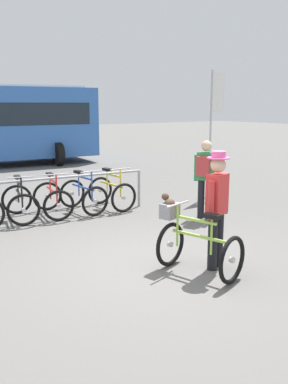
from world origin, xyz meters
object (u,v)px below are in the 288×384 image
pedestrian_with_backpack (205,175)px  banner_flag (215,110)px  racked_bike_red (53,199)px  person_with_featured_bike (217,205)px  racked_bike_black (20,203)px  featured_bicycle (192,239)px  racked_bike_yellow (111,192)px  racked_bike_blue (83,196)px

pedestrian_with_backpack → banner_flag: (1.71, 1.60, 1.29)m
banner_flag → racked_bike_red: bearing=174.6°
person_with_featured_bike → banner_flag: 5.26m
racked_bike_black → racked_bike_red: size_ratio=1.01×
featured_bicycle → person_with_featured_bike: (0.39, -0.07, 0.46)m
racked_bike_yellow → person_with_featured_bike: 4.16m
racked_bike_blue → pedestrian_with_backpack: pedestrian_with_backpack is taller
racked_bike_blue → featured_bicycle: 4.06m
featured_bicycle → pedestrian_with_backpack: pedestrian_with_backpack is taller
racked_bike_black → person_with_featured_bike: bearing=-70.1°
featured_bicycle → person_with_featured_bike: person_with_featured_bike is taller
featured_bicycle → banner_flag: 5.59m
racked_bike_black → banner_flag: 5.32m
racked_bike_red → racked_bike_yellow: same height
racked_bike_blue → banner_flag: bearing=-5.7°
racked_bike_red → featured_bicycle: (0.44, -4.10, 0.12)m
racked_bike_yellow → person_with_featured_bike: person_with_featured_bike is taller
racked_bike_blue → featured_bicycle: size_ratio=0.92×
person_with_featured_bike → racked_bike_red: bearing=101.2°
racked_bike_red → featured_bicycle: 4.12m
racked_bike_red → banner_flag: size_ratio=0.38×
racked_bike_red → racked_bike_blue: 0.70m
racked_bike_blue → person_with_featured_bike: 4.16m
pedestrian_with_backpack → racked_bike_yellow: bearing=121.3°
racked_bike_blue → pedestrian_with_backpack: (1.86, -1.95, 0.57)m
person_with_featured_bike → pedestrian_with_backpack: 2.77m
racked_bike_black → person_with_featured_bike: (1.52, -4.21, 0.58)m
racked_bike_blue → banner_flag: banner_flag is taller
person_with_featured_bike → banner_flag: bearing=47.6°
racked_bike_red → banner_flag: (4.26, -0.40, 1.86)m
racked_bike_yellow → featured_bicycle: size_ratio=0.89×
racked_bike_black → featured_bicycle: (1.14, -4.14, 0.12)m
racked_bike_red → person_with_featured_bike: (0.83, -4.17, 0.58)m
racked_bike_blue → person_with_featured_bike: size_ratio=0.67×
pedestrian_with_backpack → racked_bike_blue: bearing=133.6°
racked_bike_yellow → banner_flag: (2.87, -0.31, 1.86)m
racked_bike_blue → person_with_featured_bike: (0.13, -4.12, 0.58)m
racked_bike_black → racked_bike_red: 0.70m
racked_bike_red → racked_bike_yellow: size_ratio=1.08×
racked_bike_black → racked_bike_blue: same height
racked_bike_yellow → person_with_featured_bike: bearing=-98.0°
racked_bike_blue → racked_bike_yellow: size_ratio=1.04×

